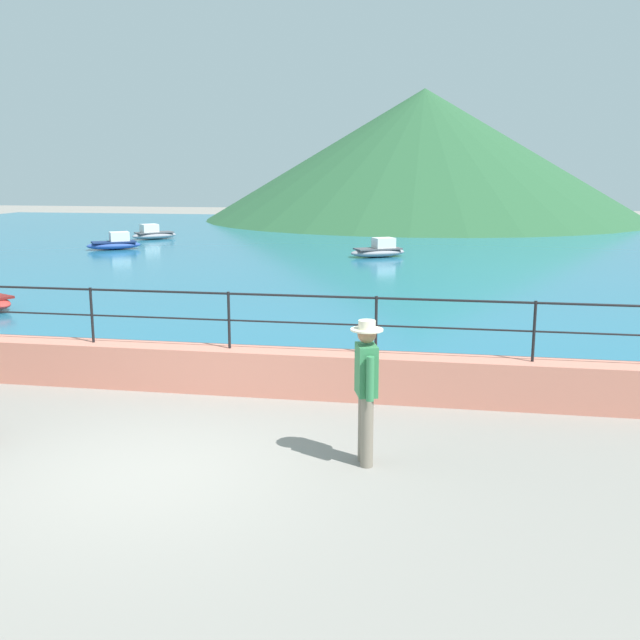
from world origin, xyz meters
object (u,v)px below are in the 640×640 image
(person_walking, at_px, (366,385))
(boat_3, at_px, (379,250))
(boat_2, at_px, (115,243))
(boat_1, at_px, (153,234))

(person_walking, xyz_separation_m, boat_3, (-1.84, 20.69, -0.65))
(boat_2, relative_size, boat_3, 0.99)
(boat_1, height_order, boat_3, same)
(person_walking, bearing_deg, boat_2, 122.08)
(boat_1, distance_m, boat_3, 13.21)
(person_walking, distance_m, boat_1, 29.77)
(person_walking, bearing_deg, boat_1, 117.52)
(person_walking, bearing_deg, boat_3, 95.08)
(boat_1, distance_m, boat_2, 4.90)
(boat_2, bearing_deg, person_walking, -57.92)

